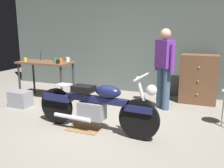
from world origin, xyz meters
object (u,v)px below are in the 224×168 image
(wooden_dresser, at_px, (199,79))
(person_standing, at_px, (164,65))
(mug_black_matte, at_px, (58,62))
(storage_bin, at_px, (20,99))
(mug_yellow_tall, at_px, (25,60))
(mug_green_speckled, at_px, (55,60))
(mug_white_ceramic, at_px, (68,59))
(mug_orange_travel, at_px, (61,60))
(bottle, at_px, (41,56))
(motorcycle, at_px, (95,105))

(wooden_dresser, bearing_deg, person_standing, -132.93)
(wooden_dresser, bearing_deg, mug_black_matte, -158.51)
(storage_bin, bearing_deg, mug_yellow_tall, 115.81)
(mug_green_speckled, xyz_separation_m, mug_black_matte, (0.17, -0.16, -0.01))
(mug_green_speckled, distance_m, mug_white_ceramic, 0.29)
(mug_white_ceramic, distance_m, mug_orange_travel, 0.21)
(mug_green_speckled, bearing_deg, storage_bin, -121.49)
(mug_white_ceramic, relative_size, mug_yellow_tall, 1.11)
(person_standing, xyz_separation_m, wooden_dresser, (0.66, 0.71, -0.38))
(wooden_dresser, bearing_deg, storage_bin, -154.11)
(mug_black_matte, xyz_separation_m, mug_orange_travel, (-0.02, 0.15, 0.01))
(person_standing, relative_size, mug_orange_travel, 15.36)
(wooden_dresser, bearing_deg, mug_orange_travel, -161.17)
(mug_white_ceramic, distance_m, mug_black_matte, 0.35)
(mug_orange_travel, bearing_deg, wooden_dresser, 18.83)
(mug_white_ceramic, bearing_deg, storage_bin, -125.50)
(mug_orange_travel, bearing_deg, mug_yellow_tall, -169.56)
(storage_bin, bearing_deg, mug_black_matte, 42.65)
(mug_white_ceramic, distance_m, bottle, 0.78)
(motorcycle, xyz_separation_m, mug_orange_travel, (-1.49, 1.30, 0.51))
(mug_white_ceramic, bearing_deg, wooden_dresser, 15.51)
(mug_green_speckled, bearing_deg, mug_white_ceramic, 42.62)
(storage_bin, xyz_separation_m, mug_orange_travel, (0.60, 0.72, 0.78))
(mug_white_ceramic, distance_m, mug_yellow_tall, 1.00)
(mug_white_ceramic, xyz_separation_m, mug_yellow_tall, (-0.93, -0.37, -0.01))
(mug_green_speckled, height_order, mug_white_ceramic, mug_white_ceramic)
(mug_orange_travel, xyz_separation_m, bottle, (-0.72, 0.24, 0.04))
(person_standing, bearing_deg, mug_yellow_tall, 49.39)
(mug_green_speckled, relative_size, mug_black_matte, 1.01)
(mug_white_ceramic, height_order, mug_orange_travel, mug_white_ceramic)
(mug_green_speckled, distance_m, mug_orange_travel, 0.15)
(mug_white_ceramic, bearing_deg, motorcycle, -46.53)
(wooden_dresser, height_order, mug_green_speckled, wooden_dresser)
(storage_bin, bearing_deg, mug_orange_travel, 50.25)
(mug_orange_travel, height_order, bottle, bottle)
(bottle, bearing_deg, mug_black_matte, -27.87)
(mug_black_matte, relative_size, mug_yellow_tall, 1.03)
(wooden_dresser, bearing_deg, mug_green_speckled, -162.18)
(person_standing, distance_m, mug_orange_travel, 2.32)
(wooden_dresser, height_order, mug_white_ceramic, wooden_dresser)
(wooden_dresser, bearing_deg, motorcycle, -122.46)
(wooden_dresser, relative_size, mug_black_matte, 9.83)
(mug_green_speckled, height_order, mug_orange_travel, mug_orange_travel)
(motorcycle, xyz_separation_m, mug_white_ceramic, (-1.43, 1.51, 0.51))
(mug_white_ceramic, height_order, mug_black_matte, mug_white_ceramic)
(wooden_dresser, bearing_deg, mug_white_ceramic, -164.49)
(wooden_dresser, relative_size, mug_green_speckled, 9.69)
(motorcycle, xyz_separation_m, bottle, (-2.21, 1.55, 0.55))
(bottle, bearing_deg, mug_orange_travel, -18.78)
(person_standing, distance_m, mug_white_ceramic, 2.24)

